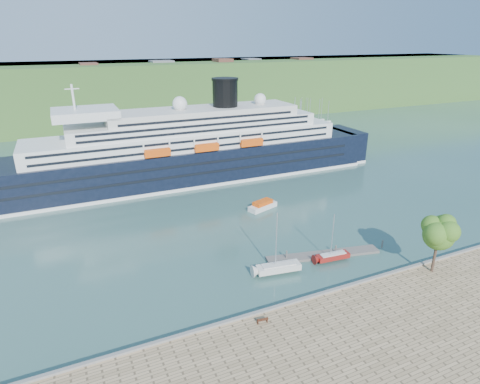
# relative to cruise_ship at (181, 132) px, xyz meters

# --- Properties ---
(ground) EXTENTS (400.00, 400.00, 0.00)m
(ground) POSITION_rel_cruise_ship_xyz_m (7.11, -55.79, -12.36)
(ground) COLOR #2E534F
(ground) RESTS_ON ground
(far_hillside) EXTENTS (400.00, 50.00, 24.00)m
(far_hillside) POSITION_rel_cruise_ship_xyz_m (7.11, 89.21, -0.36)
(far_hillside) COLOR #325622
(far_hillside) RESTS_ON ground
(quay_coping) EXTENTS (220.00, 0.50, 0.30)m
(quay_coping) POSITION_rel_cruise_ship_xyz_m (7.11, -55.99, -11.21)
(quay_coping) COLOR slate
(quay_coping) RESTS_ON promenade
(cruise_ship) EXTENTS (110.22, 17.05, 24.72)m
(cruise_ship) POSITION_rel_cruise_ship_xyz_m (0.00, 0.00, 0.00)
(cruise_ship) COLOR black
(cruise_ship) RESTS_ON ground
(park_bench) EXTENTS (1.52, 0.81, 0.93)m
(park_bench) POSITION_rel_cruise_ship_xyz_m (-7.67, -57.79, -10.90)
(park_bench) COLOR #472314
(park_bench) RESTS_ON promenade
(promenade_tree) EXTENTS (5.99, 5.99, 9.92)m
(promenade_tree) POSITION_rel_cruise_ship_xyz_m (20.86, -57.99, -6.40)
(promenade_tree) COLOR #305A17
(promenade_tree) RESTS_ON promenade
(floating_pontoon) EXTENTS (19.25, 6.36, 0.43)m
(floating_pontoon) POSITION_rel_cruise_ship_xyz_m (9.80, -46.09, -12.15)
(floating_pontoon) COLOR slate
(floating_pontoon) RESTS_ON ground
(sailboat_white_near) EXTENTS (7.74, 3.17, 9.71)m
(sailboat_white_near) POSITION_rel_cruise_ship_xyz_m (0.45, -47.57, -7.50)
(sailboat_white_near) COLOR silver
(sailboat_white_near) RESTS_ON ground
(sailboat_red) EXTENTS (6.26, 2.24, 7.92)m
(sailboat_red) POSITION_rel_cruise_ship_xyz_m (10.26, -47.98, -8.40)
(sailboat_red) COLOR maroon
(sailboat_red) RESTS_ON ground
(tender_launch) EXTENTS (7.05, 4.27, 1.84)m
(tender_launch) POSITION_rel_cruise_ship_xyz_m (9.71, -24.59, -11.44)
(tender_launch) COLOR #E74E0D
(tender_launch) RESTS_ON ground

